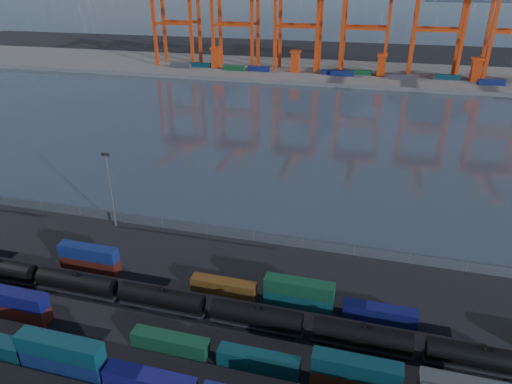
# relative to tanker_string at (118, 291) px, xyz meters

# --- Properties ---
(ground) EXTENTS (700.00, 700.00, 0.00)m
(ground) POSITION_rel_tanker_string_xyz_m (15.95, -3.78, -2.21)
(ground) COLOR black
(ground) RESTS_ON ground
(harbor_water) EXTENTS (700.00, 700.00, 0.00)m
(harbor_water) POSITION_rel_tanker_string_xyz_m (15.95, 101.22, -2.20)
(harbor_water) COLOR #313A46
(harbor_water) RESTS_ON ground
(far_quay) EXTENTS (700.00, 70.00, 2.00)m
(far_quay) POSITION_rel_tanker_string_xyz_m (15.95, 206.22, -1.21)
(far_quay) COLOR #514F4C
(far_quay) RESTS_ON ground
(container_row_mid) EXTENTS (141.61, 2.30, 4.90)m
(container_row_mid) POSITION_rel_tanker_string_xyz_m (27.43, -7.47, -0.41)
(container_row_mid) COLOR #3E4143
(container_row_mid) RESTS_ON ground
(container_row_north) EXTENTS (140.65, 2.27, 4.84)m
(container_row_north) POSITION_rel_tanker_string_xyz_m (1.09, 6.87, -0.51)
(container_row_north) COLOR #0F244D
(container_row_north) RESTS_ON ground
(tanker_string) EXTENTS (122.80, 3.07, 4.40)m
(tanker_string) POSITION_rel_tanker_string_xyz_m (0.00, 0.00, 0.00)
(tanker_string) COLOR black
(tanker_string) RESTS_ON ground
(waterfront_fence) EXTENTS (160.12, 0.12, 2.20)m
(waterfront_fence) POSITION_rel_tanker_string_xyz_m (15.95, 24.22, -1.20)
(waterfront_fence) COLOR #595B5E
(waterfront_fence) RESTS_ON ground
(yard_light_mast) EXTENTS (1.60, 0.40, 16.60)m
(yard_light_mast) POSITION_rel_tanker_string_xyz_m (-14.05, 22.22, 7.09)
(yard_light_mast) COLOR slate
(yard_light_mast) RESTS_ON ground
(quay_containers) EXTENTS (172.58, 10.99, 2.60)m
(quay_containers) POSITION_rel_tanker_string_xyz_m (4.95, 191.68, 1.09)
(quay_containers) COLOR navy
(quay_containers) RESTS_ON far_quay
(straddle_carriers) EXTENTS (140.00, 7.00, 11.10)m
(straddle_carriers) POSITION_rel_tanker_string_xyz_m (13.45, 196.22, 5.61)
(straddle_carriers) COLOR #E84010
(straddle_carriers) RESTS_ON far_quay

